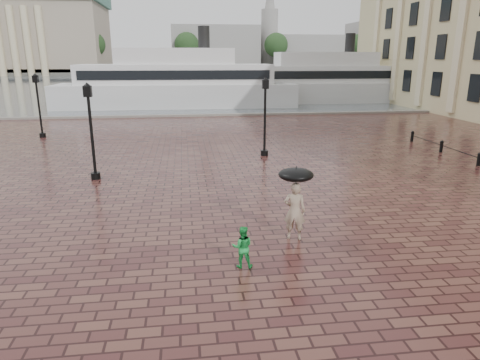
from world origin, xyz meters
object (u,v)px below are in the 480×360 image
at_px(street_lamps, 127,116).
at_px(ferry_near, 177,83).
at_px(adult_pedestrian, 295,211).
at_px(child_pedestrian, 242,247).
at_px(ferry_far, 324,82).

relative_size(street_lamps, ferry_near, 0.56).
xyz_separation_m(adult_pedestrian, ferry_near, (-4.11, 38.93, 1.76)).
bearing_deg(child_pedestrian, adult_pedestrian, -131.65).
relative_size(child_pedestrian, ferry_far, 0.05).
xyz_separation_m(ferry_near, ferry_far, (18.85, 3.25, -0.15)).
bearing_deg(adult_pedestrian, ferry_near, -65.46).
bearing_deg(street_lamps, ferry_near, 84.19).
distance_m(street_lamps, adult_pedestrian, 15.09).
distance_m(child_pedestrian, ferry_near, 40.73).
relative_size(street_lamps, child_pedestrian, 12.80).
distance_m(adult_pedestrian, ferry_far, 44.71).
relative_size(adult_pedestrian, ferry_far, 0.07).
distance_m(ferry_near, ferry_far, 19.12).
xyz_separation_m(street_lamps, child_pedestrian, (4.80, -15.14, -1.72)).
bearing_deg(adult_pedestrian, ferry_far, -90.74).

